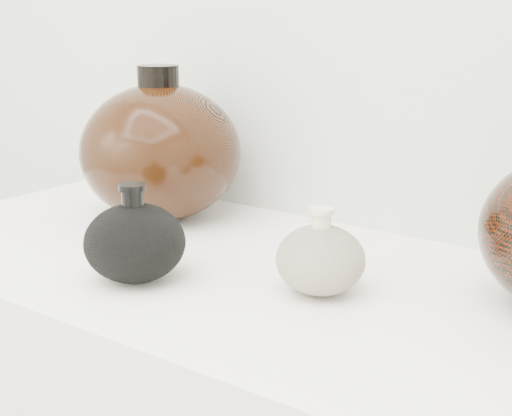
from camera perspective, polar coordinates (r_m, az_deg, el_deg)
The scene contains 3 objects.
black_gourd_vase at distance 0.88m, azimuth -9.67°, elevation -2.68°, with size 0.15×0.15×0.12m.
cream_gourd_vase at distance 0.84m, azimuth 5.18°, elevation -4.08°, with size 0.14×0.14×0.10m.
left_round_pot at distance 1.14m, azimuth -7.63°, elevation 4.50°, with size 0.32×0.32×0.24m.
Camera 1 is at (0.48, 0.25, 1.22)m, focal length 50.00 mm.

